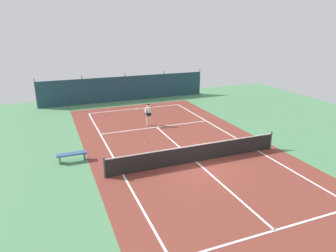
{
  "coord_description": "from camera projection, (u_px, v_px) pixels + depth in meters",
  "views": [
    {
      "loc": [
        -7.17,
        -13.76,
        7.22
      ],
      "look_at": [
        -0.12,
        3.85,
        0.9
      ],
      "focal_mm": 32.93,
      "sensor_mm": 36.0,
      "label": 1
    }
  ],
  "objects": [
    {
      "name": "tennis_player",
      "position": [
        148.0,
        113.0,
        22.63
      ],
      "size": [
        0.82,
        0.67,
        1.64
      ],
      "rotation": [
        0.0,
        0.0,
        2.84
      ],
      "color": "beige",
      "rests_on": "ground"
    },
    {
      "name": "tennis_net",
      "position": [
        196.0,
        153.0,
        16.77
      ],
      "size": [
        10.12,
        0.1,
        1.1
      ],
      "color": "black",
      "rests_on": "ground"
    },
    {
      "name": "tennis_ball_near_player",
      "position": [
        145.0,
        144.0,
        19.4
      ],
      "size": [
        0.07,
        0.07,
        0.07
      ],
      "primitive_type": "sphere",
      "color": "#CCDB33",
      "rests_on": "ground"
    },
    {
      "name": "tennis_ball_midcourt",
      "position": [
        160.0,
        106.0,
        28.18
      ],
      "size": [
        0.07,
        0.07,
        0.07
      ],
      "primitive_type": "sphere",
      "color": "#CCDB33",
      "rests_on": "ground"
    },
    {
      "name": "courtside_bench",
      "position": [
        72.0,
        155.0,
        16.85
      ],
      "size": [
        1.6,
        0.4,
        0.49
      ],
      "color": "#335184",
      "rests_on": "ground"
    },
    {
      "name": "back_fence",
      "position": [
        125.0,
        93.0,
        30.61
      ],
      "size": [
        16.3,
        0.98,
        2.7
      ],
      "color": "#1E3D4C",
      "rests_on": "ground"
    },
    {
      "name": "court_surface",
      "position": [
        196.0,
        162.0,
        16.93
      ],
      "size": [
        11.02,
        26.6,
        0.01
      ],
      "color": "brown",
      "rests_on": "ground"
    },
    {
      "name": "ground_plane",
      "position": [
        196.0,
        162.0,
        16.93
      ],
      "size": [
        36.0,
        36.0,
        0.0
      ],
      "primitive_type": "plane",
      "color": "#4C8456"
    }
  ]
}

